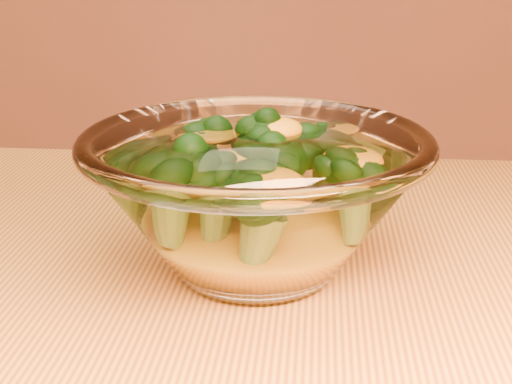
# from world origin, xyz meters

# --- Properties ---
(glass_bowl) EXTENTS (0.25, 0.25, 0.11)m
(glass_bowl) POSITION_xyz_m (0.03, 0.10, 0.81)
(glass_bowl) COLOR white
(glass_bowl) RESTS_ON table
(cheese_sauce) EXTENTS (0.12, 0.12, 0.03)m
(cheese_sauce) POSITION_xyz_m (0.03, 0.10, 0.78)
(cheese_sauce) COLOR #F7A314
(cheese_sauce) RESTS_ON glass_bowl
(broccoli_heap) EXTENTS (0.16, 0.17, 0.08)m
(broccoli_heap) POSITION_xyz_m (0.03, 0.11, 0.82)
(broccoli_heap) COLOR black
(broccoli_heap) RESTS_ON cheese_sauce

